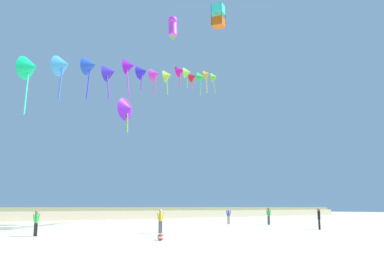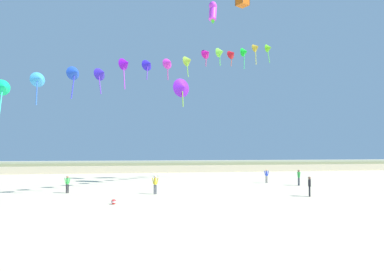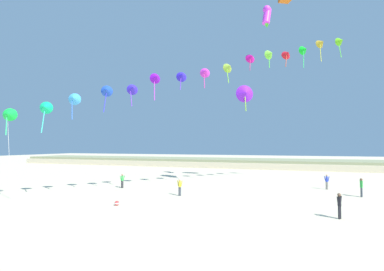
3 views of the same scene
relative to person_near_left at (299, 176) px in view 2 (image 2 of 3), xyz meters
name	(u,v)px [view 2 (image 2 of 3)]	position (x,y,z in m)	size (l,w,h in m)	color
ground_plane	(233,217)	(-12.60, -16.08, -1.00)	(240.00, 240.00, 0.00)	beige
dune_ridge	(160,166)	(-12.60, 31.56, -0.13)	(120.00, 13.35, 1.74)	beige
person_near_left	(299,176)	(0.00, 0.00, 0.00)	(0.24, 0.61, 1.73)	#474C56
person_near_right	(267,175)	(-2.29, 3.59, -0.05)	(0.54, 0.35, 1.64)	gray
person_mid_center	(155,183)	(-16.24, -4.76, -0.05)	(0.58, 0.22, 1.65)	#474C56
person_far_left	(67,183)	(-24.04, -2.56, -0.09)	(0.53, 0.30, 1.57)	black
person_far_right	(310,185)	(-3.59, -8.68, -0.04)	(0.42, 0.51, 1.67)	black
kite_banner_string	(171,61)	(-14.49, -1.33, 11.90)	(31.39, 22.22, 18.78)	#14DE3E
large_kite_low_lead	(183,87)	(-11.60, 9.27, 11.29)	(2.69, 1.85, 3.88)	#7F1FDF
large_kite_mid_trail	(213,12)	(-8.41, 5.43, 20.19)	(1.48, 1.67, 2.86)	#DD38EB
beach_ball	(114,202)	(-19.59, -10.01, -0.82)	(0.36, 0.36, 0.36)	red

